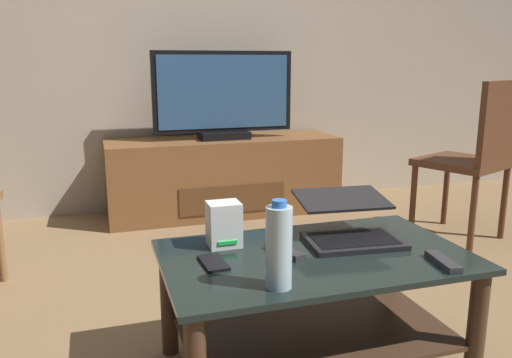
{
  "coord_description": "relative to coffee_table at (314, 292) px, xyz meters",
  "views": [
    {
      "loc": [
        -0.6,
        -1.59,
        1.05
      ],
      "look_at": [
        0.03,
        0.39,
        0.58
      ],
      "focal_mm": 36.19,
      "sensor_mm": 36.0,
      "label": 1
    }
  ],
  "objects": [
    {
      "name": "media_cabinet",
      "position": [
        0.18,
        1.97,
        -0.02
      ],
      "size": [
        1.6,
        0.49,
        0.53
      ],
      "color": "brown",
      "rests_on": "ground"
    },
    {
      "name": "water_bottle_near",
      "position": [
        -0.21,
        -0.21,
        0.26
      ],
      "size": [
        0.08,
        0.08,
        0.26
      ],
      "color": "silver",
      "rests_on": "coffee_table"
    },
    {
      "name": "back_wall",
      "position": [
        -0.08,
        2.29,
        1.11
      ],
      "size": [
        6.4,
        0.12,
        2.8
      ],
      "primitive_type": "cube",
      "color": "#B2A38C",
      "rests_on": "ground"
    },
    {
      "name": "tv_remote",
      "position": [
        0.34,
        -0.21,
        0.15
      ],
      "size": [
        0.07,
        0.16,
        0.02
      ],
      "primitive_type": "cube",
      "rotation": [
        0.0,
        0.0,
        -0.15
      ],
      "color": "#2D2D30",
      "rests_on": "coffee_table"
    },
    {
      "name": "ground_plane",
      "position": [
        -0.08,
        0.11,
        -0.29
      ],
      "size": [
        7.68,
        7.68,
        0.0
      ],
      "primitive_type": "plane",
      "color": "olive"
    },
    {
      "name": "coffee_table",
      "position": [
        0.0,
        0.0,
        0.0
      ],
      "size": [
        1.02,
        0.61,
        0.43
      ],
      "color": "black",
      "rests_on": "ground"
    },
    {
      "name": "soundbar_remote",
      "position": [
        -0.1,
        0.03,
        0.15
      ],
      "size": [
        0.1,
        0.17,
        0.02
      ],
      "primitive_type": "cube",
      "rotation": [
        0.0,
        0.0,
        0.34
      ],
      "color": "#2D2D30",
      "rests_on": "coffee_table"
    },
    {
      "name": "laptop",
      "position": [
        0.17,
        0.1,
        0.2
      ],
      "size": [
        0.36,
        0.38,
        0.15
      ],
      "color": "black",
      "rests_on": "coffee_table"
    },
    {
      "name": "dining_chair",
      "position": [
        1.44,
        0.94,
        0.25
      ],
      "size": [
        0.58,
        0.58,
        0.95
      ],
      "color": "#59331E",
      "rests_on": "ground"
    },
    {
      "name": "television",
      "position": [
        0.18,
        1.95,
        0.53
      ],
      "size": [
        0.96,
        0.2,
        0.59
      ],
      "color": "black",
      "rests_on": "media_cabinet"
    },
    {
      "name": "router_box",
      "position": [
        -0.27,
        0.17,
        0.22
      ],
      "size": [
        0.11,
        0.1,
        0.16
      ],
      "color": "white",
      "rests_on": "coffee_table"
    },
    {
      "name": "cell_phone",
      "position": [
        -0.35,
        0.01,
        0.14
      ],
      "size": [
        0.08,
        0.14,
        0.01
      ],
      "primitive_type": "cube",
      "rotation": [
        0.0,
        0.0,
        0.06
      ],
      "color": "black",
      "rests_on": "coffee_table"
    }
  ]
}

